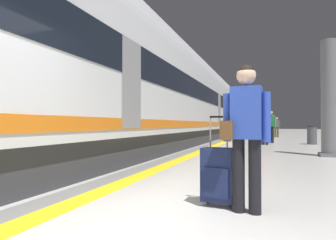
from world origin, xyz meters
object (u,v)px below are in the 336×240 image
(platform_pillar, at_px, (329,100))
(rolling_suitcase_foreground, at_px, (218,175))
(passenger_near, at_px, (271,124))
(suitcase_mid, at_px, (258,138))
(high_speed_train, at_px, (159,89))
(traveller_foreground, at_px, (245,127))
(passenger_mid, at_px, (265,126))
(suitcase_near, at_px, (264,137))
(passenger_far, at_px, (277,125))
(waste_bin, at_px, (312,135))
(suitcase_far, at_px, (272,133))

(platform_pillar, bearing_deg, rolling_suitcase_foreground, -110.28)
(passenger_near, height_order, suitcase_mid, passenger_near)
(high_speed_train, distance_m, passenger_near, 6.70)
(traveller_foreground, bearing_deg, passenger_mid, 89.46)
(high_speed_train, height_order, rolling_suitcase_foreground, high_speed_train)
(rolling_suitcase_foreground, height_order, passenger_near, passenger_near)
(passenger_near, xyz_separation_m, suitcase_near, (-0.32, -0.31, -0.67))
(passenger_near, bearing_deg, high_speed_train, -133.35)
(passenger_mid, bearing_deg, passenger_far, 84.91)
(suitcase_near, bearing_deg, high_speed_train, -133.17)
(suitcase_near, distance_m, waste_bin, 2.23)
(passenger_far, bearing_deg, suitcase_far, -132.94)
(suitcase_near, xyz_separation_m, waste_bin, (2.22, -0.15, 0.12))
(high_speed_train, xyz_separation_m, suitcase_far, (4.66, 11.34, -2.19))
(suitcase_near, xyz_separation_m, suitcase_mid, (-0.26, -1.41, 0.01))
(passenger_near, distance_m, suitcase_mid, 1.93)
(passenger_mid, height_order, suitcase_far, passenger_mid)
(high_speed_train, distance_m, suitcase_near, 6.46)
(high_speed_train, xyz_separation_m, traveller_foreground, (4.12, -7.68, -1.54))
(passenger_near, xyz_separation_m, suitcase_mid, (-0.58, -1.72, -0.66))
(traveller_foreground, height_order, rolling_suitcase_foreground, traveller_foreground)
(traveller_foreground, distance_m, rolling_suitcase_foreground, 0.69)
(high_speed_train, relative_size, passenger_far, 22.16)
(traveller_foreground, xyz_separation_m, passenger_mid, (0.10, 10.91, -0.05))
(suitcase_mid, bearing_deg, suitcase_near, 79.44)
(traveller_foreground, height_order, platform_pillar, platform_pillar)
(rolling_suitcase_foreground, relative_size, suitcase_far, 1.15)
(high_speed_train, distance_m, platform_pillar, 6.30)
(suitcase_mid, relative_size, waste_bin, 1.13)
(passenger_mid, relative_size, suitcase_mid, 1.53)
(suitcase_near, bearing_deg, traveller_foreground, -90.22)
(rolling_suitcase_foreground, relative_size, suitcase_mid, 1.06)
(suitcase_near, relative_size, suitcase_mid, 0.98)
(traveller_foreground, distance_m, passenger_mid, 10.91)
(rolling_suitcase_foreground, height_order, platform_pillar, platform_pillar)
(passenger_near, distance_m, suitcase_near, 0.81)
(rolling_suitcase_foreground, distance_m, passenger_far, 19.27)
(traveller_foreground, xyz_separation_m, suitcase_mid, (-0.22, 10.72, -0.62))
(high_speed_train, distance_m, rolling_suitcase_foreground, 8.70)
(traveller_foreground, relative_size, passenger_mid, 1.06)
(suitcase_near, bearing_deg, waste_bin, -3.86)
(passenger_mid, xyz_separation_m, passenger_far, (0.75, 8.46, -0.01))
(traveller_foreground, distance_m, suitcase_near, 12.14)
(suitcase_mid, xyz_separation_m, suitcase_far, (0.75, 8.31, -0.04))
(suitcase_near, bearing_deg, rolling_suitcase_foreground, -91.82)
(passenger_mid, height_order, passenger_far, passenger_mid)
(high_speed_train, height_order, platform_pillar, high_speed_train)
(platform_pillar, bearing_deg, suitcase_mid, 117.78)
(rolling_suitcase_foreground, relative_size, platform_pillar, 0.30)
(high_speed_train, relative_size, platform_pillar, 9.61)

